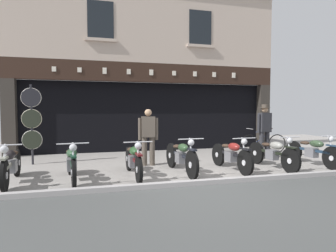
# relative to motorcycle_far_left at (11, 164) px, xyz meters

# --- Properties ---
(ground) EXTENTS (22.09, 22.00, 0.18)m
(ground) POSITION_rel_motorcycle_far_left_xyz_m (3.85, -2.24, -0.46)
(ground) COLOR gray
(shop_facade) EXTENTS (10.39, 4.42, 6.32)m
(shop_facade) POSITION_rel_motorcycle_far_left_xyz_m (3.85, 5.76, 1.30)
(shop_facade) COLOR black
(shop_facade) RESTS_ON ground
(motorcycle_far_left) EXTENTS (0.62, 2.05, 0.91)m
(motorcycle_far_left) POSITION_rel_motorcycle_far_left_xyz_m (0.00, 0.00, 0.00)
(motorcycle_far_left) COLOR black
(motorcycle_far_left) RESTS_ON ground
(motorcycle_left) EXTENTS (0.62, 2.02, 0.91)m
(motorcycle_left) POSITION_rel_motorcycle_far_left_xyz_m (1.24, -0.14, 0.00)
(motorcycle_left) COLOR black
(motorcycle_left) RESTS_ON ground
(motorcycle_center_left) EXTENTS (0.62, 2.05, 0.90)m
(motorcycle_center_left) POSITION_rel_motorcycle_far_left_xyz_m (2.61, -0.08, -0.00)
(motorcycle_center_left) COLOR black
(motorcycle_center_left) RESTS_ON ground
(motorcycle_center) EXTENTS (0.62, 2.09, 0.93)m
(motorcycle_center) POSITION_rel_motorcycle_far_left_xyz_m (3.81, 0.01, 0.01)
(motorcycle_center) COLOR black
(motorcycle_center) RESTS_ON ground
(motorcycle_center_right) EXTENTS (0.62, 1.94, 0.90)m
(motorcycle_center_right) POSITION_rel_motorcycle_far_left_xyz_m (5.15, -0.04, -0.00)
(motorcycle_center_right) COLOR black
(motorcycle_center_right) RESTS_ON ground
(motorcycle_right) EXTENTS (0.62, 2.00, 0.91)m
(motorcycle_right) POSITION_rel_motorcycle_far_left_xyz_m (6.34, -0.11, 0.00)
(motorcycle_right) COLOR black
(motorcycle_right) RESTS_ON ground
(motorcycle_far_right) EXTENTS (0.62, 2.01, 0.90)m
(motorcycle_far_right) POSITION_rel_motorcycle_far_left_xyz_m (7.70, -0.01, -0.00)
(motorcycle_far_right) COLOR black
(motorcycle_far_right) RESTS_ON ground
(salesman_left) EXTENTS (0.56, 0.27, 1.59)m
(salesman_left) POSITION_rel_motorcycle_far_left_xyz_m (3.21, 1.18, 0.46)
(salesman_left) COLOR brown
(salesman_left) RESTS_ON ground
(shopkeeper_center) EXTENTS (0.56, 0.34, 1.75)m
(shopkeeper_center) POSITION_rel_motorcycle_far_left_xyz_m (7.05, 1.34, 0.55)
(shopkeeper_center) COLOR #2D2D33
(shopkeeper_center) RESTS_ON ground
(tyre_sign_pole) EXTENTS (0.55, 0.06, 2.29)m
(tyre_sign_pole) POSITION_rel_motorcycle_far_left_xyz_m (0.03, 2.18, 0.88)
(tyre_sign_pole) COLOR #232328
(tyre_sign_pole) RESTS_ON ground
(advert_board_near) EXTENTS (0.65, 0.03, 1.03)m
(advert_board_near) POSITION_rel_motorcycle_far_left_xyz_m (5.89, 4.14, 1.46)
(advert_board_near) COLOR silver
(advert_board_far) EXTENTS (0.80, 0.03, 1.08)m
(advert_board_far) POSITION_rel_motorcycle_far_left_xyz_m (6.86, 4.14, 1.43)
(advert_board_far) COLOR silver
(leaning_bicycle) EXTENTS (1.77, 0.50, 0.94)m
(leaning_bicycle) POSITION_rel_motorcycle_far_left_xyz_m (7.74, 2.42, -0.05)
(leaning_bicycle) COLOR black
(leaning_bicycle) RESTS_ON ground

